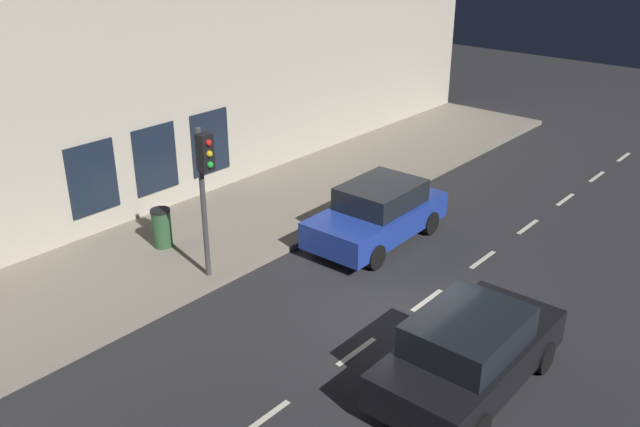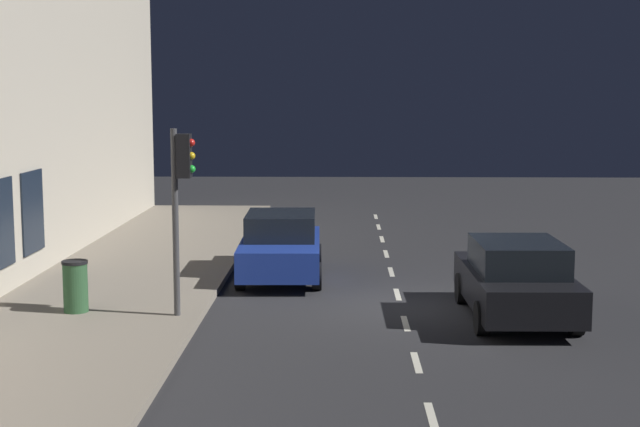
{
  "view_description": "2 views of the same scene",
  "coord_description": "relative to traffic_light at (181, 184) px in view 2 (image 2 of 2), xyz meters",
  "views": [
    {
      "loc": [
        -6.83,
        10.63,
        8.07
      ],
      "look_at": [
        2.58,
        -0.26,
        1.66
      ],
      "focal_mm": 38.09,
      "sensor_mm": 36.0,
      "label": 1
    },
    {
      "loc": [
        1.26,
        18.99,
        4.44
      ],
      "look_at": [
        1.71,
        -0.24,
        1.92
      ],
      "focal_mm": 51.31,
      "sensor_mm": 36.0,
      "label": 2
    }
  ],
  "objects": [
    {
      "name": "ground_plane",
      "position": [
        -4.33,
        -1.63,
        -2.73
      ],
      "size": [
        60.0,
        60.0,
        0.0
      ],
      "primitive_type": "plane",
      "color": "#28282B"
    },
    {
      "name": "sidewalk",
      "position": [
        1.92,
        -1.63,
        -2.66
      ],
      "size": [
        4.5,
        32.0,
        0.15
      ],
      "color": "gray",
      "rests_on": "ground"
    },
    {
      "name": "parked_car_0",
      "position": [
        -1.62,
        -4.39,
        -1.94
      ],
      "size": [
        2.04,
        4.21,
        1.58
      ],
      "rotation": [
        0.0,
        0.0,
        0.02
      ],
      "color": "#1E389E",
      "rests_on": "ground"
    },
    {
      "name": "traffic_light",
      "position": [
        0.0,
        0.0,
        0.0
      ],
      "size": [
        0.47,
        0.32,
        3.64
      ],
      "color": "#424244",
      "rests_on": "sidewalk"
    },
    {
      "name": "parked_car_1",
      "position": [
        -6.54,
        -0.5,
        -1.94
      ],
      "size": [
        2.01,
        4.25,
        1.58
      ],
      "rotation": [
        0.0,
        0.0,
        3.15
      ],
      "color": "black",
      "rests_on": "ground"
    },
    {
      "name": "trash_bin",
      "position": [
        2.18,
        -0.24,
        -2.07
      ],
      "size": [
        0.51,
        0.51,
        1.03
      ],
      "color": "#2D5633",
      "rests_on": "sidewalk"
    },
    {
      "name": "lane_centre_line",
      "position": [
        -4.33,
        -2.63,
        -2.73
      ],
      "size": [
        0.12,
        27.2,
        0.01
      ],
      "color": "beige",
      "rests_on": "ground"
    }
  ]
}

